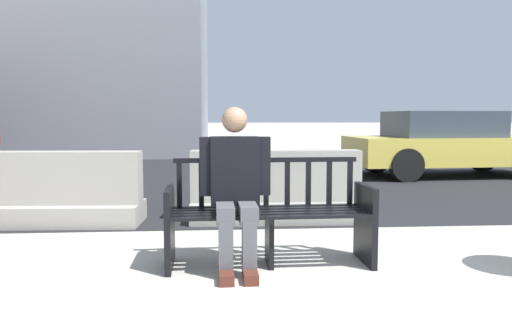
% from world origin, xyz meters
% --- Properties ---
extents(street_asphalt, '(120.00, 12.00, 0.01)m').
position_xyz_m(street_asphalt, '(0.00, 8.70, 0.00)').
color(street_asphalt, black).
rests_on(street_asphalt, ground).
extents(street_bench, '(1.70, 0.56, 0.88)m').
position_xyz_m(street_bench, '(-0.59, 1.41, 0.40)').
color(street_bench, black).
rests_on(street_bench, ground).
extents(seated_person, '(0.58, 0.73, 1.31)m').
position_xyz_m(seated_person, '(-0.87, 1.35, 0.69)').
color(seated_person, black).
rests_on(seated_person, ground).
extents(jersey_barrier_centre, '(2.02, 0.74, 0.84)m').
position_xyz_m(jersey_barrier_centre, '(-0.34, 3.16, 0.34)').
color(jersey_barrier_centre, gray).
rests_on(jersey_barrier_centre, ground).
extents(jersey_barrier_left, '(2.03, 0.77, 0.84)m').
position_xyz_m(jersey_barrier_left, '(-2.91, 3.15, 0.34)').
color(jersey_barrier_left, '#9E998E').
rests_on(jersey_barrier_left, ground).
extents(car_taxi_near, '(4.17, 2.00, 1.35)m').
position_xyz_m(car_taxi_near, '(3.71, 7.36, 0.68)').
color(car_taxi_near, '#DBC64C').
rests_on(car_taxi_near, ground).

